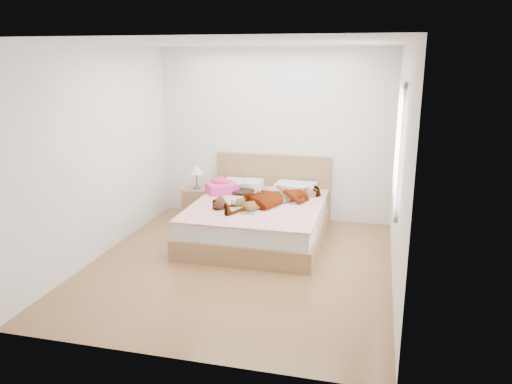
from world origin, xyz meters
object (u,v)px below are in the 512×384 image
(woman, at_px, (273,195))
(nightstand, at_px, (197,201))
(magazine, at_px, (242,211))
(plush_toy, at_px, (220,203))
(phone, at_px, (245,182))
(coffee_mug, at_px, (234,202))
(bed, at_px, (259,218))
(towel, at_px, (221,186))

(woman, xyz_separation_m, nightstand, (-1.30, 0.53, -0.34))
(woman, height_order, magazine, woman)
(plush_toy, bearing_deg, magazine, -9.71)
(woman, relative_size, phone, 19.41)
(phone, bearing_deg, coffee_mug, -135.07)
(bed, bearing_deg, coffee_mug, -136.02)
(towel, height_order, nightstand, nightstand)
(woman, height_order, bed, bed)
(woman, height_order, towel, woman)
(towel, bearing_deg, phone, 8.21)
(nightstand, bearing_deg, magazine, -45.46)
(woman, xyz_separation_m, plush_toy, (-0.62, -0.43, -0.04))
(woman, relative_size, nightstand, 1.92)
(phone, xyz_separation_m, towel, (-0.35, -0.05, -0.07))
(woman, height_order, phone, woman)
(coffee_mug, distance_m, nightstand, 1.18)
(bed, relative_size, nightstand, 2.38)
(plush_toy, relative_size, nightstand, 0.33)
(woman, distance_m, towel, 0.92)
(bed, distance_m, plush_toy, 0.69)
(phone, xyz_separation_m, plush_toy, (-0.12, -0.83, -0.09))
(bed, distance_m, nightstand, 1.23)
(bed, bearing_deg, nightstand, 154.78)
(woman, xyz_separation_m, phone, (-0.50, 0.40, 0.05))
(towel, height_order, magazine, towel)
(towel, bearing_deg, magazine, -56.92)
(towel, bearing_deg, plush_toy, -73.67)
(bed, xyz_separation_m, towel, (-0.66, 0.35, 0.33))
(magazine, xyz_separation_m, nightstand, (-0.99, 1.01, -0.23))
(towel, bearing_deg, coffee_mug, -58.67)
(phone, distance_m, plush_toy, 0.84)
(phone, relative_size, coffee_mug, 0.66)
(bed, xyz_separation_m, magazine, (-0.12, -0.49, 0.24))
(magazine, distance_m, plush_toy, 0.33)
(magazine, bearing_deg, nightstand, 134.54)
(towel, bearing_deg, woman, -22.28)
(woman, bearing_deg, bed, -138.26)
(towel, bearing_deg, bed, -27.69)
(coffee_mug, bearing_deg, woman, 29.38)
(bed, relative_size, plush_toy, 7.29)
(woman, bearing_deg, phone, -175.76)
(plush_toy, height_order, nightstand, nightstand)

